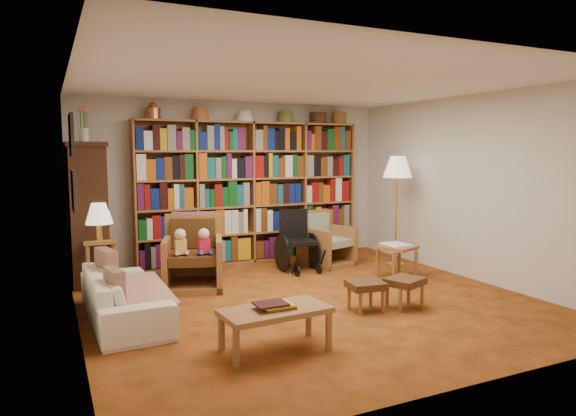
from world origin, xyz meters
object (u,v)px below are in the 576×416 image
armchair_sage (324,244)px  side_table_papers (397,251)px  floor_lamp (398,171)px  footstool_b (405,283)px  coffee_table (275,314)px  armchair_leather (191,257)px  sofa (124,296)px  wheelchair (297,243)px  side_table_lamp (100,253)px  footstool_a (366,287)px

armchair_sage → side_table_papers: (0.46, -1.21, 0.07)m
floor_lamp → footstool_b: bearing=-124.3°
footstool_b → coffee_table: size_ratio=0.50×
armchair_leather → footstool_b: size_ratio=1.94×
sofa → armchair_sage: 3.49m
side_table_papers → footstool_b: (-0.74, -1.13, -0.10)m
sofa → wheelchair: size_ratio=1.98×
sofa → armchair_leather: 1.41m
footstool_b → armchair_sage: bearing=83.2°
footstool_b → wheelchair: bearing=97.3°
wheelchair → footstool_b: size_ratio=1.79×
floor_lamp → sofa: bearing=-167.5°
wheelchair → side_table_papers: bearing=-45.4°
side_table_lamp → footstool_a: size_ratio=1.49×
side_table_lamp → footstool_a: (2.54, -2.24, -0.19)m
armchair_sage → floor_lamp: floor_lamp is taller
sofa → footstool_b: bearing=-108.7°
armchair_sage → side_table_papers: 1.30m
sofa → coffee_table: bearing=-143.5°
sofa → footstool_b: (2.89, -0.89, 0.02)m
side_table_lamp → wheelchair: 2.72m
armchair_sage → side_table_papers: bearing=-69.3°
armchair_sage → footstool_b: (-0.28, -2.34, -0.04)m
armchair_leather → wheelchair: 1.67m
footstool_b → sofa: bearing=163.0°
armchair_sage → footstool_a: armchair_sage is taller
side_table_papers → footstool_a: size_ratio=1.35×
sofa → side_table_papers: 3.64m
armchair_sage → sofa: bearing=-155.4°
armchair_leather → side_table_papers: bearing=-16.2°
footstool_a → coffee_table: (-1.34, -0.59, 0.06)m
armchair_leather → armchair_sage: 2.25m
floor_lamp → footstool_a: size_ratio=3.96×
coffee_table → sofa: bearing=128.2°
armchair_sage → side_table_lamp: bearing=-179.8°
sofa → wheelchair: bearing=-65.7°
side_table_lamp → floor_lamp: bearing=-7.1°
footstool_a → footstool_b: footstool_b is taller
side_table_lamp → wheelchair: size_ratio=0.71×
side_table_papers → coffee_table: bearing=-147.3°
side_table_lamp → wheelchair: (2.71, -0.17, -0.05)m
armchair_leather → armchair_sage: armchair_leather is taller
wheelchair → footstool_b: bearing=-82.7°
side_table_lamp → side_table_papers: bearing=-17.8°
floor_lamp → footstool_b: size_ratio=3.37×
coffee_table → footstool_b: bearing=15.6°
armchair_sage → floor_lamp: size_ratio=0.51×
wheelchair → armchair_leather: bearing=-171.2°
wheelchair → footstool_b: 2.18m
side_table_papers → footstool_b: bearing=-123.2°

